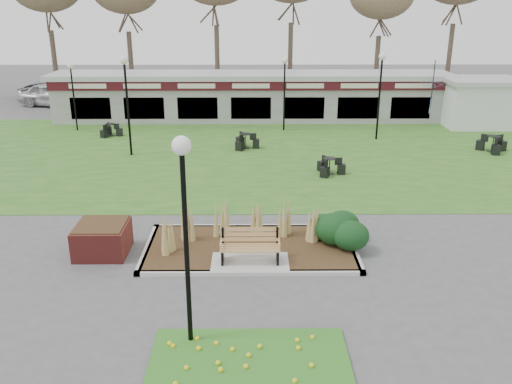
{
  "coord_description": "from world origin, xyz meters",
  "views": [
    {
      "loc": [
        0.07,
        -13.71,
        7.21
      ],
      "look_at": [
        0.18,
        2.0,
        1.57
      ],
      "focal_mm": 38.0,
      "sensor_mm": 36.0,
      "label": 1
    }
  ],
  "objects_px": {
    "bistro_set_c": "(329,169)",
    "car_black": "(46,92)",
    "bistro_set_b": "(111,132)",
    "lamp_post_mid_left": "(126,84)",
    "patio_umbrella": "(431,97)",
    "lamp_post_far_left": "(72,82)",
    "lamp_post_mid_right": "(381,77)",
    "lamp_post_near_left": "(184,198)",
    "car_silver": "(53,95)",
    "food_pavilion": "(251,96)",
    "bistro_set_d": "(492,146)",
    "bistro_set_a": "(245,143)",
    "brick_planter": "(102,238)",
    "service_hut": "(480,102)",
    "lamp_post_far_right": "(285,78)",
    "park_bench": "(250,245)"
  },
  "relations": [
    {
      "from": "service_hut",
      "to": "lamp_post_mid_right",
      "type": "distance_m",
      "value": 7.66
    },
    {
      "from": "bistro_set_b",
      "to": "car_silver",
      "type": "distance_m",
      "value": 10.8
    },
    {
      "from": "service_hut",
      "to": "bistro_set_a",
      "type": "height_order",
      "value": "service_hut"
    },
    {
      "from": "lamp_post_near_left",
      "to": "lamp_post_mid_left",
      "type": "distance_m",
      "value": 15.91
    },
    {
      "from": "car_silver",
      "to": "bistro_set_a",
      "type": "bearing_deg",
      "value": -113.85
    },
    {
      "from": "lamp_post_near_left",
      "to": "car_silver",
      "type": "bearing_deg",
      "value": 114.3
    },
    {
      "from": "lamp_post_near_left",
      "to": "car_silver",
      "type": "relative_size",
      "value": 0.98
    },
    {
      "from": "lamp_post_near_left",
      "to": "bistro_set_d",
      "type": "xyz_separation_m",
      "value": [
        13.31,
        15.73,
        -3.14
      ]
    },
    {
      "from": "car_silver",
      "to": "bistro_set_b",
      "type": "bearing_deg",
      "value": -128.86
    },
    {
      "from": "lamp_post_near_left",
      "to": "lamp_post_mid_left",
      "type": "xyz_separation_m",
      "value": [
        -4.51,
        15.26,
        0.01
      ]
    },
    {
      "from": "bistro_set_b",
      "to": "car_black",
      "type": "relative_size",
      "value": 0.33
    },
    {
      "from": "bistro_set_c",
      "to": "car_black",
      "type": "height_order",
      "value": "car_black"
    },
    {
      "from": "lamp_post_mid_right",
      "to": "bistro_set_b",
      "type": "distance_m",
      "value": 14.91
    },
    {
      "from": "park_bench",
      "to": "lamp_post_near_left",
      "type": "bearing_deg",
      "value": -109.23
    },
    {
      "from": "lamp_post_mid_right",
      "to": "car_black",
      "type": "bearing_deg",
      "value": 151.14
    },
    {
      "from": "bistro_set_b",
      "to": "bistro_set_a",
      "type": "bearing_deg",
      "value": -19.47
    },
    {
      "from": "lamp_post_far_right",
      "to": "car_silver",
      "type": "height_order",
      "value": "lamp_post_far_right"
    },
    {
      "from": "bistro_set_d",
      "to": "lamp_post_mid_left",
      "type": "bearing_deg",
      "value": -178.51
    },
    {
      "from": "brick_planter",
      "to": "service_hut",
      "type": "distance_m",
      "value": 24.71
    },
    {
      "from": "food_pavilion",
      "to": "bistro_set_b",
      "type": "distance_m",
      "value": 8.97
    },
    {
      "from": "bistro_set_c",
      "to": "bistro_set_d",
      "type": "relative_size",
      "value": 0.9
    },
    {
      "from": "lamp_post_far_right",
      "to": "patio_umbrella",
      "type": "xyz_separation_m",
      "value": [
        8.71,
        1.0,
        -1.27
      ]
    },
    {
      "from": "car_black",
      "to": "lamp_post_mid_left",
      "type": "bearing_deg",
      "value": -141.06
    },
    {
      "from": "service_hut",
      "to": "bistro_set_a",
      "type": "xyz_separation_m",
      "value": [
        -13.78,
        -5.0,
        -1.18
      ]
    },
    {
      "from": "food_pavilion",
      "to": "lamp_post_mid_right",
      "type": "bearing_deg",
      "value": -37.19
    },
    {
      "from": "lamp_post_mid_left",
      "to": "bistro_set_a",
      "type": "relative_size",
      "value": 3.37
    },
    {
      "from": "food_pavilion",
      "to": "patio_umbrella",
      "type": "height_order",
      "value": "food_pavilion"
    },
    {
      "from": "bistro_set_a",
      "to": "service_hut",
      "type": "bearing_deg",
      "value": 19.93
    },
    {
      "from": "bistro_set_b",
      "to": "patio_umbrella",
      "type": "distance_m",
      "value": 18.59
    },
    {
      "from": "lamp_post_mid_right",
      "to": "car_black",
      "type": "xyz_separation_m",
      "value": [
        -22.12,
        12.19,
        -2.7
      ]
    },
    {
      "from": "lamp_post_far_left",
      "to": "bistro_set_c",
      "type": "xyz_separation_m",
      "value": [
        13.44,
        -8.35,
        -2.53
      ]
    },
    {
      "from": "bistro_set_b",
      "to": "lamp_post_mid_left",
      "type": "bearing_deg",
      "value": -63.29
    },
    {
      "from": "lamp_post_mid_right",
      "to": "patio_umbrella",
      "type": "bearing_deg",
      "value": 39.87
    },
    {
      "from": "park_bench",
      "to": "bistro_set_b",
      "type": "distance_m",
      "value": 17.25
    },
    {
      "from": "lamp_post_far_left",
      "to": "lamp_post_mid_right",
      "type": "bearing_deg",
      "value": -7.42
    },
    {
      "from": "lamp_post_near_left",
      "to": "brick_planter",
      "type": "bearing_deg",
      "value": 124.5
    },
    {
      "from": "lamp_post_near_left",
      "to": "lamp_post_far_right",
      "type": "bearing_deg",
      "value": 81.11
    },
    {
      "from": "lamp_post_far_right",
      "to": "car_silver",
      "type": "bearing_deg",
      "value": 154.69
    },
    {
      "from": "park_bench",
      "to": "car_black",
      "type": "distance_m",
      "value": 30.83
    },
    {
      "from": "lamp_post_near_left",
      "to": "lamp_post_mid_left",
      "type": "relative_size",
      "value": 1.0
    },
    {
      "from": "lamp_post_mid_left",
      "to": "bistro_set_b",
      "type": "bearing_deg",
      "value": 116.71
    },
    {
      "from": "bistro_set_b",
      "to": "lamp_post_near_left",
      "type": "bearing_deg",
      "value": -71.35
    },
    {
      "from": "bistro_set_c",
      "to": "patio_umbrella",
      "type": "distance_m",
      "value": 11.89
    },
    {
      "from": "lamp_post_mid_left",
      "to": "car_silver",
      "type": "distance_m",
      "value": 15.33
    },
    {
      "from": "patio_umbrella",
      "to": "lamp_post_far_left",
      "type": "bearing_deg",
      "value": -177.23
    },
    {
      "from": "service_hut",
      "to": "car_black",
      "type": "height_order",
      "value": "service_hut"
    },
    {
      "from": "food_pavilion",
      "to": "park_bench",
      "type": "bearing_deg",
      "value": -90.0
    },
    {
      "from": "brick_planter",
      "to": "patio_umbrella",
      "type": "bearing_deg",
      "value": 48.56
    },
    {
      "from": "food_pavilion",
      "to": "lamp_post_far_left",
      "type": "relative_size",
      "value": 6.44
    },
    {
      "from": "bistro_set_b",
      "to": "car_black",
      "type": "height_order",
      "value": "car_black"
    }
  ]
}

